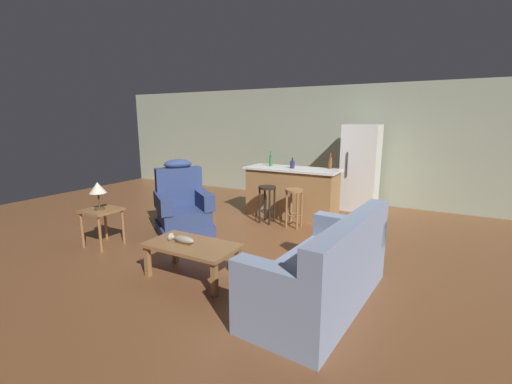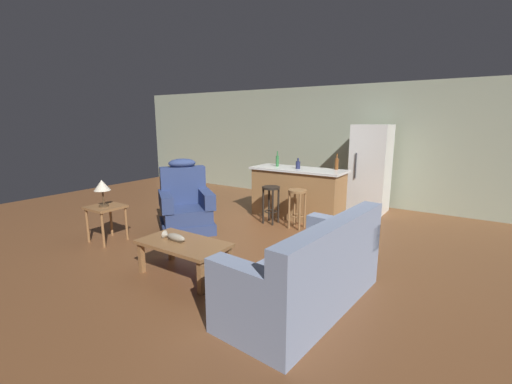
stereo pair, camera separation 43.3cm
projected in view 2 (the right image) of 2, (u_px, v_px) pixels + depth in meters
ground_plane at (259, 236)px, 5.55m from camera, size 12.00×12.00×0.00m
back_wall at (334, 144)px, 7.83m from camera, size 12.00×0.05×2.60m
coffee_table at (184, 246)px, 4.10m from camera, size 1.10×0.60×0.42m
fish_figurine at (174, 237)px, 4.13m from camera, size 0.34×0.10×0.10m
couch at (309, 275)px, 3.40m from camera, size 1.00×1.96×0.94m
recliner_near_lamp at (186, 206)px, 5.80m from camera, size 1.18×1.18×1.20m
end_table at (106, 212)px, 5.24m from camera, size 0.48×0.48×0.56m
table_lamp at (102, 187)px, 5.12m from camera, size 0.24×0.24×0.41m
kitchen_island at (298, 193)px, 6.55m from camera, size 1.80×0.70×0.95m
bar_stool_left at (271, 198)px, 6.16m from camera, size 0.32×0.32×0.68m
bar_stool_right at (297, 202)px, 5.87m from camera, size 0.32×0.32×0.68m
refrigerator at (370, 169)px, 6.90m from camera, size 0.70×0.69×1.76m
bottle_tall_green at (277, 161)px, 6.72m from camera, size 0.06×0.06×0.30m
bottle_short_amber at (298, 165)px, 6.39m from camera, size 0.08×0.08×0.20m
bottle_wine_dark at (337, 164)px, 6.28m from camera, size 0.07×0.07×0.30m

